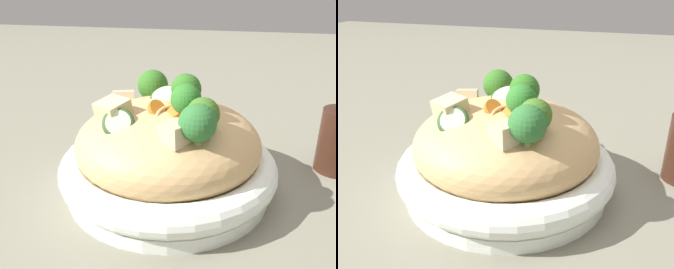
# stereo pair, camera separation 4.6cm
# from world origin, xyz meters

# --- Properties ---
(ground_plane) EXTENTS (3.00, 3.00, 0.00)m
(ground_plane) POSITION_xyz_m (0.00, 0.00, 0.00)
(ground_plane) COLOR slate
(serving_bowl) EXTENTS (0.28, 0.28, 0.05)m
(serving_bowl) POSITION_xyz_m (0.00, 0.00, 0.03)
(serving_bowl) COLOR white
(serving_bowl) RESTS_ON ground_plane
(noodle_heap) EXTENTS (0.23, 0.23, 0.11)m
(noodle_heap) POSITION_xyz_m (-0.00, 0.00, 0.07)
(noodle_heap) COLOR tan
(noodle_heap) RESTS_ON serving_bowl
(broccoli_florets) EXTENTS (0.22, 0.14, 0.07)m
(broccoli_florets) POSITION_xyz_m (0.00, -0.01, 0.12)
(broccoli_florets) COLOR #9FBA6E
(broccoli_florets) RESTS_ON serving_bowl
(carrot_coins) EXTENTS (0.12, 0.14, 0.04)m
(carrot_coins) POSITION_xyz_m (-0.01, 0.00, 0.11)
(carrot_coins) COLOR orange
(carrot_coins) RESTS_ON serving_bowl
(zucchini_slices) EXTENTS (0.18, 0.11, 0.04)m
(zucchini_slices) POSITION_xyz_m (0.02, 0.01, 0.11)
(zucchini_slices) COLOR beige
(zucchini_slices) RESTS_ON serving_bowl
(chicken_chunks) EXTENTS (0.16, 0.13, 0.04)m
(chicken_chunks) POSITION_xyz_m (-0.02, 0.04, 0.11)
(chicken_chunks) COLOR #CAB48C
(chicken_chunks) RESTS_ON serving_bowl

